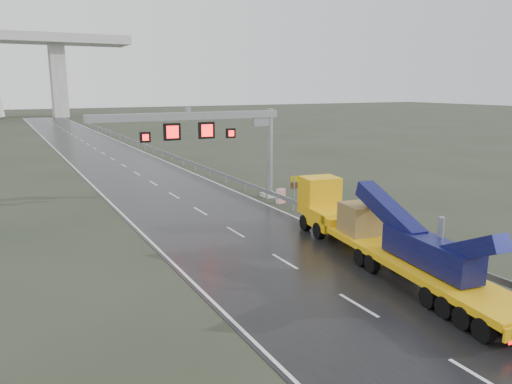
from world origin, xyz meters
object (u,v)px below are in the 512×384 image
exit_sign_pair (300,185)px  striped_barrier (281,196)px  sign_gantry (215,131)px  heavy_haul_truck (373,230)px

exit_sign_pair → striped_barrier: 2.27m
sign_gantry → exit_sign_pair: (5.00, -4.30, -3.89)m
heavy_haul_truck → striped_barrier: (2.17, 13.22, -0.99)m
sign_gantry → exit_sign_pair: 7.65m
sign_gantry → striped_barrier: size_ratio=12.95×
heavy_haul_truck → striped_barrier: bearing=88.5°
striped_barrier → sign_gantry: bearing=139.9°
heavy_haul_truck → exit_sign_pair: size_ratio=7.04×
sign_gantry → striped_barrier: (4.44, -2.42, -5.04)m
sign_gantry → exit_sign_pair: size_ratio=6.04×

